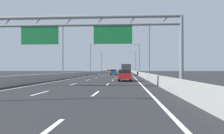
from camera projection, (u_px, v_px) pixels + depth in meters
ground_plane at (118, 73)px, 101.86m from camera, size 260.00×260.00×0.00m
lane_dash_left_1 at (41, 93)px, 14.67m from camera, size 0.16×3.00×0.01m
lane_dash_left_2 at (73, 84)px, 23.65m from camera, size 0.16×3.00×0.01m
lane_dash_left_3 at (88, 80)px, 32.63m from camera, size 0.16×3.00×0.01m
lane_dash_left_4 at (96, 78)px, 41.61m from camera, size 0.16×3.00×0.01m
lane_dash_left_5 at (102, 76)px, 50.59m from camera, size 0.16×3.00×0.01m
lane_dash_left_6 at (106, 75)px, 59.57m from camera, size 0.16×3.00×0.01m
lane_dash_left_7 at (108, 75)px, 68.55m from camera, size 0.16×3.00×0.01m
lane_dash_left_8 at (110, 74)px, 77.53m from camera, size 0.16×3.00×0.01m
lane_dash_left_9 at (112, 74)px, 86.51m from camera, size 0.16×3.00×0.01m
lane_dash_left_10 at (114, 73)px, 95.49m from camera, size 0.16×3.00×0.01m
lane_dash_left_11 at (115, 73)px, 104.47m from camera, size 0.16×3.00×0.01m
lane_dash_left_12 at (116, 73)px, 113.45m from camera, size 0.16×3.00×0.01m
lane_dash_left_13 at (116, 72)px, 122.43m from camera, size 0.16×3.00×0.01m
lane_dash_left_14 at (117, 72)px, 131.41m from camera, size 0.16×3.00×0.01m
lane_dash_left_15 at (118, 72)px, 140.39m from camera, size 0.16×3.00×0.01m
lane_dash_left_16 at (118, 72)px, 149.37m from camera, size 0.16×3.00×0.01m
lane_dash_left_17 at (119, 72)px, 158.35m from camera, size 0.16×3.00×0.01m
lane_dash_right_0 at (45, 133)px, 5.45m from camera, size 0.16×3.00×0.01m
lane_dash_right_1 at (96, 93)px, 14.43m from camera, size 0.16×3.00×0.01m
lane_dash_right_2 at (108, 84)px, 23.41m from camera, size 0.16×3.00×0.01m
lane_dash_right_3 at (113, 80)px, 32.39m from camera, size 0.16×3.00×0.01m
lane_dash_right_4 at (116, 78)px, 41.37m from camera, size 0.16×3.00×0.01m
lane_dash_right_5 at (118, 76)px, 50.35m from camera, size 0.16×3.00×0.01m
lane_dash_right_6 at (119, 75)px, 59.33m from camera, size 0.16×3.00×0.01m
lane_dash_right_7 at (120, 75)px, 68.31m from camera, size 0.16×3.00×0.01m
lane_dash_right_8 at (121, 74)px, 77.29m from camera, size 0.16×3.00×0.01m
lane_dash_right_9 at (122, 74)px, 86.27m from camera, size 0.16×3.00×0.01m
lane_dash_right_10 at (122, 73)px, 95.26m from camera, size 0.16×3.00×0.01m
lane_dash_right_11 at (122, 73)px, 104.24m from camera, size 0.16×3.00×0.01m
lane_dash_right_12 at (123, 73)px, 113.22m from camera, size 0.16×3.00×0.01m
lane_dash_right_13 at (123, 72)px, 122.20m from camera, size 0.16×3.00×0.01m
lane_dash_right_14 at (123, 72)px, 131.18m from camera, size 0.16×3.00×0.01m
lane_dash_right_15 at (124, 72)px, 140.16m from camera, size 0.16×3.00×0.01m
lane_dash_right_16 at (124, 72)px, 149.14m from camera, size 0.16×3.00×0.01m
lane_dash_right_17 at (124, 72)px, 158.12m from camera, size 0.16×3.00×0.01m
edge_line_left at (104, 73)px, 90.23m from camera, size 0.16×176.00×0.01m
edge_line_right at (130, 73)px, 89.54m from camera, size 0.16×176.00×0.01m
barrier_left at (105, 72)px, 112.29m from camera, size 0.45×220.00×0.95m
barrier_right at (133, 72)px, 111.39m from camera, size 0.45×220.00×0.95m
sign_gantry at (82, 32)px, 20.11m from camera, size 17.33×0.36×6.36m
streetlamp_left_mid at (64, 48)px, 40.68m from camera, size 2.58×0.28×9.50m
streetlamp_right_mid at (148, 48)px, 39.71m from camera, size 2.58×0.28×9.50m
streetlamp_left_far at (91, 57)px, 71.47m from camera, size 2.58×0.28×9.50m
streetlamp_right_far at (139, 57)px, 70.49m from camera, size 2.58×0.28×9.50m
streetlamp_left_distant at (102, 61)px, 102.25m from camera, size 2.58×0.28×9.50m
streetlamp_right_distant at (135, 61)px, 101.28m from camera, size 2.58×0.28×9.50m
blue_car at (114, 72)px, 64.49m from camera, size 1.76×4.27×1.54m
red_car at (125, 75)px, 30.19m from camera, size 1.71×4.67×1.50m
green_car at (120, 71)px, 123.25m from camera, size 1.70×4.33×1.47m
orange_car at (109, 71)px, 94.95m from camera, size 1.82×4.17×1.40m
box_truck at (126, 69)px, 60.28m from camera, size 2.39×7.87×2.90m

